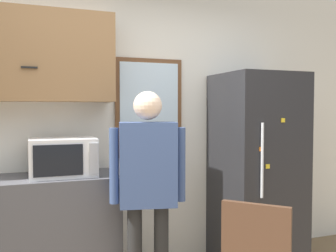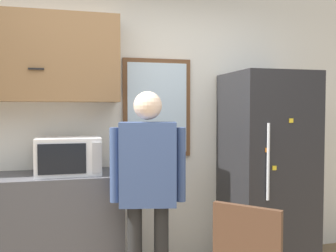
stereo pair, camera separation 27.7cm
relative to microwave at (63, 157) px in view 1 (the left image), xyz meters
The scene contains 5 objects.
back_wall 0.70m from the microwave, 29.59° to the left, with size 6.00×0.06×2.70m.
microwave is the anchor object (origin of this frame).
person 0.74m from the microwave, 37.75° to the right, with size 0.56×0.30×1.60m.
refrigerator 1.78m from the microwave, ahead, with size 0.70×0.74×1.80m.
window 0.94m from the microwave, 19.07° to the left, with size 0.65×0.05×0.92m.
Camera 1 is at (-0.80, -1.66, 1.47)m, focal length 40.00 mm.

